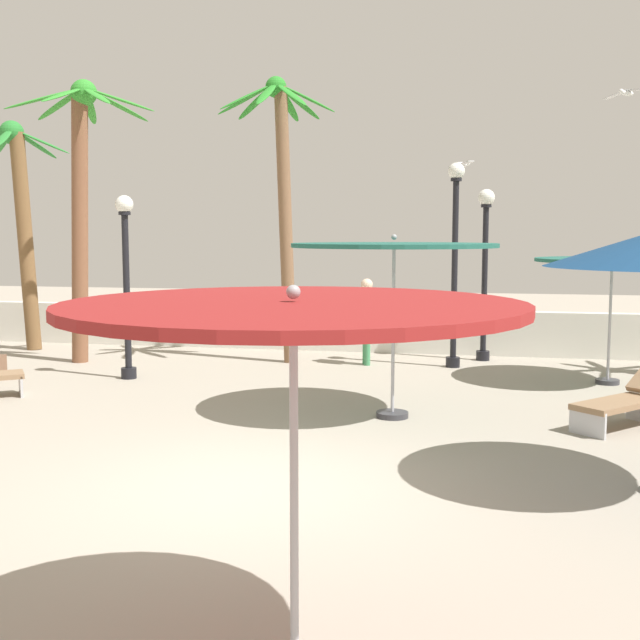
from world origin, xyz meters
The scene contains 15 objects.
ground_plane centered at (0.00, 0.00, 0.00)m, with size 56.00×56.00×0.00m, color #9E9384.
boundary_wall centered at (0.00, 9.66, 0.49)m, with size 25.20×0.30×0.97m, color silver.
patio_umbrella_0 centered at (1.07, 3.40, 2.39)m, with size 2.93×2.93×2.64m.
patio_umbrella_2 centered at (4.53, 6.71, 2.11)m, with size 2.64×2.64×2.31m.
patio_umbrella_3 centered at (1.26, -3.54, 2.13)m, with size 2.60×2.60×2.37m.
palm_tree_0 centered at (-7.93, 8.44, 3.16)m, with size 2.49×2.55×5.18m.
palm_tree_1 centered at (-5.68, 7.03, 3.57)m, with size 2.95×2.98×5.71m.
palm_tree_3 centered at (-1.70, 7.87, 3.67)m, with size 2.43×2.43×5.79m.
lamp_post_0 centered at (1.78, 7.94, 2.31)m, with size 0.33×0.33×4.03m.
lamp_post_1 centered at (2.36, 8.92, 2.12)m, with size 0.34×0.34×3.56m.
lamp_post_2 centered at (-4.03, 5.50, 1.91)m, with size 0.32×0.32×3.34m.
lounge_chair_0 centered at (4.31, 3.51, 0.40)m, with size 1.68×1.74×0.83m.
guest_0 centered at (0.04, 7.87, 1.07)m, with size 0.36×0.53×1.75m.
seagull_0 centered at (1.80, 10.90, 4.24)m, with size 0.61×1.06×0.14m.
seagull_1 centered at (5.23, 10.23, 5.62)m, with size 0.86×1.17×0.14m.
Camera 1 is at (2.28, -7.76, 2.66)m, focal length 44.12 mm.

